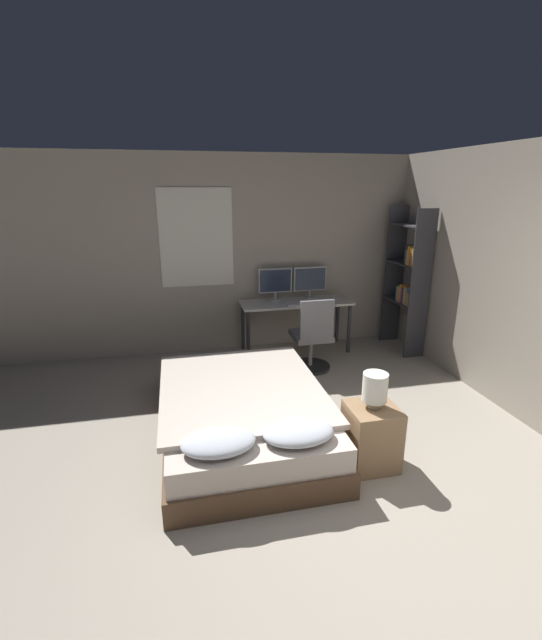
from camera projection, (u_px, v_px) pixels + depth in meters
The scene contains 13 objects.
ground_plane at pixel (362, 535), 2.91m from camera, with size 20.00×20.00×0.00m, color #9E9384.
wall_back at pixel (256, 255), 6.00m from camera, with size 12.00×0.08×2.70m.
wall_side_right at pixel (511, 281), 4.37m from camera, with size 0.06×12.00×2.70m.
bed at pixel (243, 415), 3.97m from camera, with size 1.49×2.09×0.56m.
nightstand at pixel (371, 436), 3.58m from camera, with size 0.40×0.40×0.54m.
bedside_lamp at pixel (375, 387), 3.45m from camera, with size 0.20×0.20×0.30m.
desk at pixel (296, 308), 6.00m from camera, with size 1.54×0.55×0.73m.
monitor_left at pixel (275, 282), 6.00m from camera, with size 0.48×0.16×0.45m.
monitor_right at pixel (310, 280), 6.11m from camera, with size 0.48×0.16×0.45m.
keyboard at pixel (299, 304), 5.81m from camera, with size 0.36×0.13×0.02m.
computer_mouse at pixel (318, 302), 5.86m from camera, with size 0.07×0.05×0.04m.
office_chair at pixel (312, 341), 5.43m from camera, with size 0.52×0.52×0.97m.
bookshelf at pixel (409, 277), 5.91m from camera, with size 0.30×0.74×2.01m.
Camera 1 is at (-1.11, -2.15, 2.28)m, focal length 24.00 mm.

